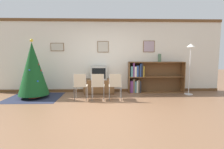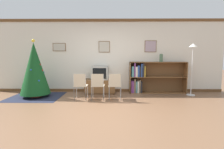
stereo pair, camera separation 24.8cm
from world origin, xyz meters
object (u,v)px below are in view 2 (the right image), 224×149
object	(u,v)px
tv_console	(100,86)
standing_lamp	(193,56)
folding_chair_left	(80,85)
folding_chair_right	(115,85)
christmas_tree	(35,69)
television	(100,73)
bookshelf	(148,78)
folding_chair_center	(98,85)
vase	(161,58)

from	to	relation	value
tv_console	standing_lamp	xyz separation A→B (m)	(3.16, -0.31, 1.10)
folding_chair_left	folding_chair_right	distance (m)	1.07
christmas_tree	television	xyz separation A→B (m)	(2.10, 0.59, -0.20)
folding_chair_left	standing_lamp	distance (m)	3.85
television	bookshelf	xyz separation A→B (m)	(1.74, 0.10, -0.19)
christmas_tree	folding_chair_center	bearing A→B (deg)	-9.65
tv_console	vase	world-z (taller)	vase
folding_chair_left	folding_chair_right	size ratio (longest dim) A/B	1.00
folding_chair_right	vase	bearing A→B (deg)	30.88
tv_console	vase	xyz separation A→B (m)	(2.19, 0.04, 1.03)
folding_chair_right	standing_lamp	distance (m)	2.84
folding_chair_right	christmas_tree	bearing A→B (deg)	172.29
bookshelf	vase	world-z (taller)	vase
christmas_tree	bookshelf	xyz separation A→B (m)	(3.84, 0.69, -0.38)
folding_chair_left	standing_lamp	xyz separation A→B (m)	(3.69, 0.64, 0.89)
christmas_tree	folding_chair_left	xyz separation A→B (m)	(1.56, -0.36, -0.47)
folding_chair_right	folding_chair_center	bearing A→B (deg)	180.00
tv_console	folding_chair_center	world-z (taller)	folding_chair_center
folding_chair_left	standing_lamp	bearing A→B (deg)	9.84
folding_chair_right	bookshelf	bearing A→B (deg)	40.86
tv_console	television	bearing A→B (deg)	-90.00
christmas_tree	tv_console	size ratio (longest dim) A/B	1.75
christmas_tree	television	world-z (taller)	christmas_tree
standing_lamp	tv_console	bearing A→B (deg)	174.43
folding_chair_center	folding_chair_right	bearing A→B (deg)	0.00
christmas_tree	bookshelf	distance (m)	3.92
christmas_tree	standing_lamp	distance (m)	5.28
christmas_tree	vase	distance (m)	4.35
folding_chair_center	bookshelf	bearing A→B (deg)	30.91
vase	standing_lamp	distance (m)	1.03
standing_lamp	television	bearing A→B (deg)	174.47
tv_console	television	world-z (taller)	television
folding_chair_left	vase	xyz separation A→B (m)	(2.73, 0.99, 0.81)
folding_chair_right	standing_lamp	bearing A→B (deg)	13.72
bookshelf	tv_console	bearing A→B (deg)	-176.90
christmas_tree	tv_console	distance (m)	2.28
television	vase	bearing A→B (deg)	1.21
television	folding_chair_left	xyz separation A→B (m)	(-0.54, -0.95, -0.28)
bookshelf	vase	distance (m)	0.85
folding_chair_left	folding_chair_center	bearing A→B (deg)	0.00
bookshelf	vase	size ratio (longest dim) A/B	7.06
folding_chair_right	television	bearing A→B (deg)	119.52
christmas_tree	standing_lamp	xyz separation A→B (m)	(5.25, 0.28, 0.41)
folding_chair_center	vase	distance (m)	2.54
folding_chair_right	vase	world-z (taller)	vase
folding_chair_left	bookshelf	world-z (taller)	bookshelf
christmas_tree	folding_chair_center	size ratio (longest dim) A/B	2.30
television	vase	distance (m)	2.26
folding_chair_center	bookshelf	world-z (taller)	bookshelf
tv_console	bookshelf	world-z (taller)	bookshelf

